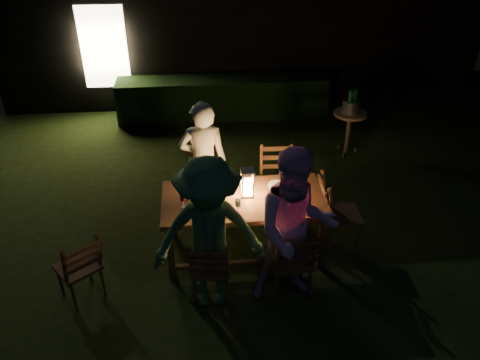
{
  "coord_description": "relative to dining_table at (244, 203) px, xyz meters",
  "views": [
    {
      "loc": [
        -0.98,
        -5.2,
        3.93
      ],
      "look_at": [
        -0.53,
        -0.3,
        0.91
      ],
      "focal_mm": 35.0,
      "sensor_mm": 36.0,
      "label": 1
    }
  ],
  "objects": [
    {
      "name": "chair_far_left",
      "position": [
        -0.46,
        0.77,
        -0.42
      ],
      "size": [
        0.49,
        0.53,
        1.04
      ],
      "rotation": [
        0.0,
        0.0,
        3.21
      ],
      "color": "#502E1A",
      "rests_on": "ground"
    },
    {
      "name": "chair_far_right",
      "position": [
        0.54,
        0.78,
        -0.42
      ],
      "size": [
        0.48,
        0.51,
        1.03
      ],
      "rotation": [
        0.0,
        0.0,
        3.1
      ],
      "color": "#502E1A",
      "rests_on": "ground"
    },
    {
      "name": "bottle_bucket_b",
      "position": [
        2.12,
        2.53,
        0.19
      ],
      "size": [
        0.07,
        0.07,
        0.32
      ],
      "primitive_type": "cylinder",
      "color": "#0F471E",
      "rests_on": "side_table"
    },
    {
      "name": "chair_near_left",
      "position": [
        -0.44,
        -0.77,
        -0.45
      ],
      "size": [
        0.45,
        0.48,
        0.93
      ],
      "rotation": [
        0.0,
        0.0,
        -0.09
      ],
      "color": "#502E1A",
      "rests_on": "ground"
    },
    {
      "name": "wineglass_e",
      "position": [
        -0.1,
        -0.3,
        0.17
      ],
      "size": [
        0.06,
        0.06,
        0.18
      ],
      "primitive_type": null,
      "color": "silver",
      "rests_on": "dining_table"
    },
    {
      "name": "garden_envelope",
      "position": [
        0.5,
        6.71,
        0.84
      ],
      "size": [
        40.0,
        40.0,
        3.2
      ],
      "color": "black",
      "rests_on": "ground"
    },
    {
      "name": "phone",
      "position": [
        -0.62,
        -0.31,
        0.08
      ],
      "size": [
        0.14,
        0.07,
        0.01
      ],
      "primitive_type": "cube",
      "color": "black",
      "rests_on": "dining_table"
    },
    {
      "name": "chair_near_right",
      "position": [
        0.46,
        -0.77,
        -0.43
      ],
      "size": [
        0.45,
        0.49,
        1.0
      ],
      "rotation": [
        0.0,
        0.0,
        0.01
      ],
      "color": "#502E1A",
      "rests_on": "ground"
    },
    {
      "name": "wineglass_d",
      "position": [
        0.62,
        0.19,
        0.17
      ],
      "size": [
        0.06,
        0.06,
        0.18
      ],
      "primitive_type": null,
      "color": "#59070F",
      "rests_on": "dining_table"
    },
    {
      "name": "lantern",
      "position": [
        0.05,
        0.05,
        0.24
      ],
      "size": [
        0.16,
        0.16,
        0.35
      ],
      "color": "white",
      "rests_on": "dining_table"
    },
    {
      "name": "plate_near_right",
      "position": [
        0.45,
        -0.21,
        0.09
      ],
      "size": [
        0.25,
        0.25,
        0.01
      ],
      "primitive_type": "cylinder",
      "color": "white",
      "rests_on": "dining_table"
    },
    {
      "name": "bottle_bucket_a",
      "position": [
        2.02,
        2.45,
        0.19
      ],
      "size": [
        0.07,
        0.07,
        0.32
      ],
      "primitive_type": "cylinder",
      "color": "#0F471E",
      "rests_on": "side_table"
    },
    {
      "name": "plate_far_left",
      "position": [
        -0.55,
        0.21,
        0.09
      ],
      "size": [
        0.25,
        0.25,
        0.01
      ],
      "primitive_type": "cylinder",
      "color": "white",
      "rests_on": "dining_table"
    },
    {
      "name": "chair_spare",
      "position": [
        -1.88,
        -0.64,
        -0.45
      ],
      "size": [
        0.61,
        0.62,
        0.95
      ],
      "rotation": [
        0.0,
        0.0,
        0.65
      ],
      "color": "#502E1A",
      "rests_on": "ground"
    },
    {
      "name": "person_opp_left",
      "position": [
        -0.44,
        -0.83,
        0.18
      ],
      "size": [
        1.19,
        0.69,
        1.82
      ],
      "primitive_type": "imported",
      "rotation": [
        0.0,
        0.0,
        0.01
      ],
      "color": "#34683C",
      "rests_on": "ground"
    },
    {
      "name": "person_house_side",
      "position": [
        -0.46,
        0.81,
        0.13
      ],
      "size": [
        0.64,
        0.42,
        1.73
      ],
      "primitive_type": "imported",
      "rotation": [
        0.0,
        0.0,
        3.15
      ],
      "color": "#EFECCB",
      "rests_on": "ground"
    },
    {
      "name": "wineglass_a",
      "position": [
        -0.3,
        0.28,
        0.17
      ],
      "size": [
        0.06,
        0.06,
        0.18
      ],
      "primitive_type": null,
      "color": "#59070F",
      "rests_on": "dining_table"
    },
    {
      "name": "wineglass_c",
      "position": [
        0.3,
        -0.28,
        0.17
      ],
      "size": [
        0.06,
        0.06,
        0.18
      ],
      "primitive_type": null,
      "color": "#59070F",
      "rests_on": "dining_table"
    },
    {
      "name": "plate_far_right",
      "position": [
        0.45,
        0.23,
        0.09
      ],
      "size": [
        0.25,
        0.25,
        0.01
      ],
      "primitive_type": "cylinder",
      "color": "white",
      "rests_on": "dining_table"
    },
    {
      "name": "ice_bucket",
      "position": [
        2.07,
        2.49,
        0.14
      ],
      "size": [
        0.3,
        0.3,
        0.22
      ],
      "primitive_type": "cylinder",
      "color": "#A5A8AD",
      "rests_on": "side_table"
    },
    {
      "name": "napkin_right",
      "position": [
        0.55,
        -0.29,
        0.09
      ],
      "size": [
        0.18,
        0.14,
        0.01
      ],
      "primitive_type": "cube",
      "color": "red",
      "rests_on": "dining_table"
    },
    {
      "name": "wineglass_b",
      "position": [
        -0.72,
        -0.13,
        0.17
      ],
      "size": [
        0.06,
        0.06,
        0.18
      ],
      "primitive_type": null,
      "color": "#59070F",
      "rests_on": "dining_table"
    },
    {
      "name": "side_table",
      "position": [
        2.07,
        2.49,
        -0.06
      ],
      "size": [
        0.57,
        0.57,
        0.77
      ],
      "color": "#926B49",
      "rests_on": "ground"
    },
    {
      "name": "plate_near_left",
      "position": [
        -0.55,
        -0.23,
        0.09
      ],
      "size": [
        0.25,
        0.25,
        0.01
      ],
      "primitive_type": "cylinder",
      "color": "white",
      "rests_on": "dining_table"
    },
    {
      "name": "napkin_left",
      "position": [
        -0.15,
        -0.32,
        0.09
      ],
      "size": [
        0.18,
        0.14,
        0.01
      ],
      "primitive_type": "cube",
      "color": "red",
      "rests_on": "dining_table"
    },
    {
      "name": "person_opp_right",
      "position": [
        0.46,
        -0.81,
        0.19
      ],
      "size": [
        0.91,
        0.71,
        1.86
      ],
      "primitive_type": "imported",
      "rotation": [
        0.0,
        0.0,
        0.01
      ],
      "color": "#D491CC",
      "rests_on": "ground"
    },
    {
      "name": "chair_end",
      "position": [
        1.23,
        0.02,
        -0.42
      ],
      "size": [
        0.52,
        0.48,
        1.04
      ],
      "rotation": [
        0.0,
        0.0,
        -1.61
      ],
      "color": "#502E1A",
      "rests_on": "ground"
    },
    {
      "name": "dining_table",
      "position": [
        0.0,
        0.0,
        0.0
      ],
      "size": [
        1.97,
        1.0,
        0.82
      ],
      "rotation": [
        0.0,
        0.0,
        0.01
      ],
      "color": "#502E1A",
      "rests_on": "ground"
    },
    {
      "name": "bottle_table",
      "position": [
        -0.25,
        -0.0,
        0.22
      ],
      "size": [
        0.07,
        0.07,
        0.28
      ],
      "primitive_type": "cylinder",
      "color": "#0F471E",
      "rests_on": "dining_table"
    }
  ]
}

